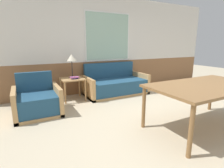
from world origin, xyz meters
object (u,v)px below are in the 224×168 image
Objects in this scene: armchair at (38,102)px; side_table at (72,82)px; dining_table at (206,88)px; couch at (115,85)px; table_lamp at (72,59)px.

armchair is 1.56× the size of side_table.
dining_table reaches higher than side_table.
armchair is 3.10m from dining_table.
armchair is at bearing -164.65° from couch.
table_lamp is at bearing 119.85° from dining_table.
table_lamp reaches higher than dining_table.
armchair is (-2.08, -0.57, -0.00)m from couch.
dining_table is (2.41, -1.90, 0.43)m from armchair.
side_table is 0.95× the size of table_lamp.
couch reaches higher than side_table.
dining_table is at bearing -60.15° from table_lamp.
couch is at bearing 97.64° from dining_table.
side_table is at bearing 32.37° from armchair.
side_table is at bearing 177.91° from couch.
couch is 1.41m from table_lamp.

